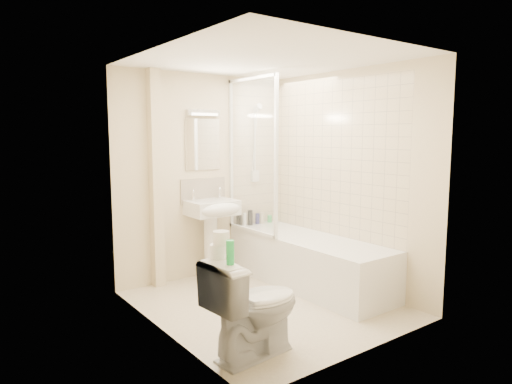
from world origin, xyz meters
TOP-DOWN VIEW (x-y plane):
  - floor at (0.00, 0.00)m, footprint 2.50×2.50m
  - wall_back at (0.00, 1.25)m, footprint 2.20×0.02m
  - wall_left at (-1.10, 0.00)m, footprint 0.02×2.50m
  - wall_right at (1.10, 0.00)m, footprint 0.02×2.50m
  - ceiling at (0.00, 0.00)m, footprint 2.20×2.50m
  - tile_back at (0.75, 1.24)m, footprint 0.70×0.01m
  - tile_right at (1.09, 0.20)m, footprint 0.01×2.10m
  - pipe_boxing at (-0.62, 1.19)m, footprint 0.12×0.12m
  - splashback at (0.00, 1.24)m, footprint 0.60×0.02m
  - mirror at (0.00, 1.24)m, footprint 0.46×0.01m
  - strip_light at (0.00, 1.22)m, footprint 0.42×0.07m
  - bathtub at (0.75, 0.20)m, footprint 0.70×2.10m
  - shower_screen at (0.40, 0.80)m, footprint 0.04×0.92m
  - shower_fixture at (0.75, 1.19)m, footprint 0.10×0.16m
  - pedestal_sink at (0.00, 1.01)m, footprint 0.55×0.50m
  - bottle_black_a at (0.46, 1.16)m, footprint 0.07×0.07m
  - bottle_white_a at (0.55, 1.16)m, footprint 0.05×0.05m
  - bottle_black_b at (0.64, 1.16)m, footprint 0.06×0.06m
  - bottle_blue at (0.75, 1.16)m, footprint 0.06×0.06m
  - bottle_cream at (0.82, 1.16)m, footprint 0.07×0.07m
  - bottle_green at (0.95, 1.16)m, footprint 0.06×0.06m
  - toilet at (-0.72, -0.78)m, footprint 0.57×0.85m
  - toilet_roll_lower at (-0.97, -0.67)m, footprint 0.12×0.12m
  - toilet_roll_upper at (-0.97, -0.71)m, footprint 0.12×0.12m
  - green_bottle at (-0.99, -0.86)m, footprint 0.06×0.06m

SIDE VIEW (x-z plane):
  - floor at x=0.00m, z-range 0.00..0.00m
  - bathtub at x=0.75m, z-range 0.01..0.56m
  - toilet at x=-0.72m, z-range 0.00..0.79m
  - bottle_green at x=0.95m, z-range 0.55..0.64m
  - bottle_blue at x=0.75m, z-range 0.55..0.69m
  - bottle_cream at x=0.82m, z-range 0.55..0.70m
  - bottle_black_a at x=0.46m, z-range 0.55..0.71m
  - bottle_white_a at x=0.55m, z-range 0.55..0.71m
  - bottle_black_b at x=0.64m, z-range 0.55..0.74m
  - pedestal_sink at x=0.00m, z-range 0.22..1.28m
  - toilet_roll_lower at x=-0.97m, z-range 0.79..0.89m
  - green_bottle at x=-0.99m, z-range 0.79..0.96m
  - toilet_roll_upper at x=-0.97m, z-range 0.89..1.00m
  - splashback at x=0.00m, z-range 0.88..1.18m
  - wall_back at x=0.00m, z-range 0.00..2.40m
  - wall_left at x=-1.10m, z-range 0.00..2.40m
  - wall_right at x=1.10m, z-range 0.00..2.40m
  - pipe_boxing at x=-0.62m, z-range 0.00..2.40m
  - tile_back at x=0.75m, z-range 0.55..2.30m
  - tile_right at x=1.09m, z-range 0.55..2.30m
  - shower_screen at x=0.40m, z-range 0.55..2.35m
  - shower_fixture at x=0.75m, z-range 1.05..2.04m
  - mirror at x=0.00m, z-range 1.28..1.88m
  - strip_light at x=0.00m, z-range 1.92..1.98m
  - ceiling at x=0.00m, z-range 2.39..2.41m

